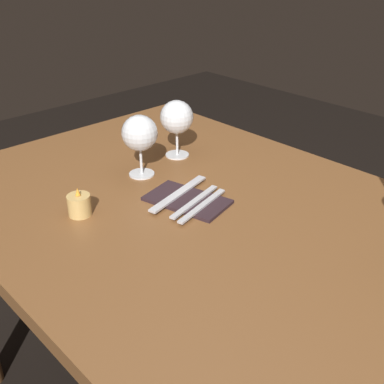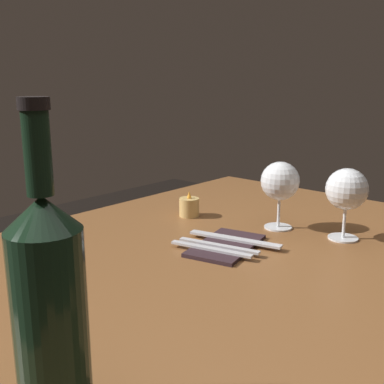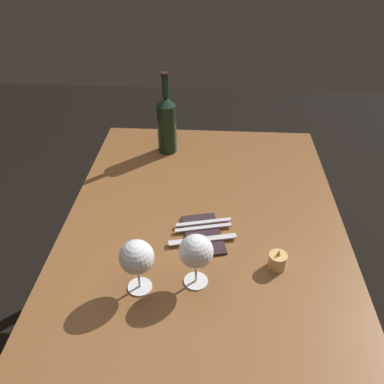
# 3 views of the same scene
# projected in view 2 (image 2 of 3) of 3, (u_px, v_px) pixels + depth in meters

# --- Properties ---
(dining_table) EXTENTS (1.30, 0.90, 0.74)m
(dining_table) POSITION_uv_depth(u_px,v_px,m) (210.00, 294.00, 0.97)
(dining_table) COLOR brown
(dining_table) RESTS_ON ground
(wine_glass_left) EXTENTS (0.09, 0.09, 0.16)m
(wine_glass_left) POSITION_uv_depth(u_px,v_px,m) (280.00, 182.00, 1.08)
(wine_glass_left) COLOR white
(wine_glass_left) RESTS_ON dining_table
(wine_glass_right) EXTENTS (0.09, 0.09, 0.16)m
(wine_glass_right) POSITION_uv_depth(u_px,v_px,m) (347.00, 191.00, 1.01)
(wine_glass_right) COLOR white
(wine_glass_right) RESTS_ON dining_table
(wine_bottle) EXTENTS (0.08, 0.08, 0.33)m
(wine_bottle) POSITION_uv_depth(u_px,v_px,m) (49.00, 301.00, 0.47)
(wine_bottle) COLOR black
(wine_bottle) RESTS_ON dining_table
(votive_candle) EXTENTS (0.05, 0.05, 0.07)m
(votive_candle) POSITION_uv_depth(u_px,v_px,m) (189.00, 208.00, 1.20)
(votive_candle) COLOR #DBB266
(votive_candle) RESTS_ON dining_table
(folded_napkin) EXTENTS (0.21, 0.15, 0.01)m
(folded_napkin) POSITION_uv_depth(u_px,v_px,m) (225.00, 245.00, 0.98)
(folded_napkin) COLOR #2D1E23
(folded_napkin) RESTS_ON dining_table
(fork_inner) EXTENTS (0.06, 0.18, 0.00)m
(fork_inner) POSITION_uv_depth(u_px,v_px,m) (218.00, 245.00, 0.96)
(fork_inner) COLOR silver
(fork_inner) RESTS_ON folded_napkin
(fork_outer) EXTENTS (0.06, 0.18, 0.00)m
(fork_outer) POSITION_uv_depth(u_px,v_px,m) (210.00, 249.00, 0.94)
(fork_outer) COLOR silver
(fork_outer) RESTS_ON folded_napkin
(table_knife) EXTENTS (0.07, 0.21, 0.00)m
(table_knife) POSITION_uv_depth(u_px,v_px,m) (234.00, 239.00, 1.00)
(table_knife) COLOR silver
(table_knife) RESTS_ON folded_napkin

